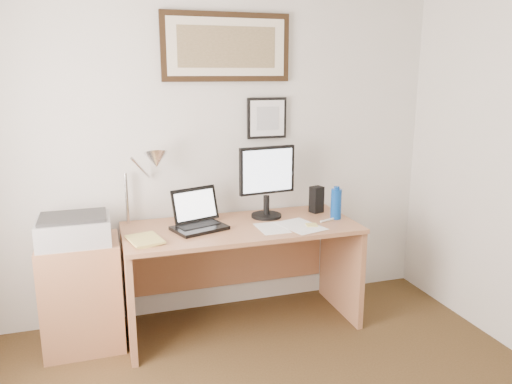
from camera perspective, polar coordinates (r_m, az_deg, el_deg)
name	(u,v)px	position (r m, az deg, el deg)	size (l,w,h in m)	color
wall_back	(207,147)	(3.65, -5.63, 5.12)	(3.50, 0.02, 2.50)	silver
side_cabinet	(82,294)	(3.52, -19.23, -11.00)	(0.50, 0.40, 0.73)	#9F6642
water_bottle	(336,204)	(3.62, 9.14, -1.36)	(0.08, 0.08, 0.22)	#0B3E96
bottle_cap	(337,188)	(3.60, 9.21, 0.48)	(0.04, 0.04, 0.02)	#0B3E96
speaker	(317,200)	(3.77, 6.93, -0.86)	(0.09, 0.08, 0.20)	black
paper_sheet_a	(272,228)	(3.39, 1.82, -4.14)	(0.19, 0.27, 0.00)	white
paper_sheet_b	(300,226)	(3.44, 5.10, -3.89)	(0.23, 0.33, 0.00)	white
sticky_pad	(312,225)	(3.46, 6.38, -3.77)	(0.08, 0.08, 0.01)	#E4D46C
marker_pen	(328,220)	(3.58, 8.20, -3.19)	(0.02, 0.02, 0.14)	white
book	(130,242)	(3.18, -14.17, -5.61)	(0.19, 0.26, 0.02)	#D6C364
desk	(238,254)	(3.60, -2.05, -7.04)	(1.60, 0.70, 0.75)	#9F6642
laptop	(198,219)	(3.41, -6.65, -3.13)	(0.40, 0.39, 0.26)	black
lcd_monitor	(267,178)	(3.57, 1.26, 1.57)	(0.42, 0.22, 0.52)	black
printer	(74,229)	(3.34, -20.09, -4.05)	(0.44, 0.34, 0.18)	#ABABAD
desk_lamp	(153,163)	(3.41, -11.66, 3.26)	(0.29, 0.27, 0.53)	silver
picture_large	(227,47)	(3.62, -3.38, 16.20)	(0.92, 0.04, 0.47)	black
picture_small	(267,118)	(3.72, 1.25, 8.44)	(0.30, 0.03, 0.30)	black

